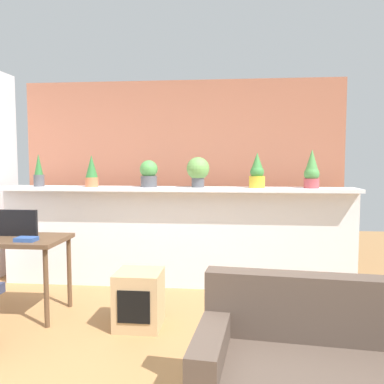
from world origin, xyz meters
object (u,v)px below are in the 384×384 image
object	(u,v)px
book_on_desk	(26,239)
desk	(7,246)
potted_plant_2	(149,173)
potted_plant_3	(198,170)
potted_plant_5	(312,171)
side_cube_shelf	(139,299)
couch	(342,384)
tv_monitor	(13,223)
potted_plant_0	(39,172)
potted_plant_4	(257,172)
potted_plant_1	(92,171)

from	to	relation	value
book_on_desk	desk	bearing A→B (deg)	151.75
potted_plant_2	potted_plant_3	bearing A→B (deg)	0.53
potted_plant_3	desk	distance (m)	2.12
potted_plant_2	potted_plant_3	world-z (taller)	potted_plant_3
desk	potted_plant_3	bearing A→B (deg)	29.13
potted_plant_2	potted_plant_5	size ratio (longest dim) A/B	0.72
side_cube_shelf	book_on_desk	world-z (taller)	book_on_desk
potted_plant_3	couch	bearing A→B (deg)	-67.72
tv_monitor	side_cube_shelf	xyz separation A→B (m)	(1.29, -0.23, -0.63)
potted_plant_0	potted_plant_3	xyz separation A→B (m)	(1.88, 0.04, 0.02)
potted_plant_5	desk	bearing A→B (deg)	-162.32
desk	side_cube_shelf	bearing A→B (deg)	-6.68
potted_plant_4	book_on_desk	bearing A→B (deg)	-152.45
potted_plant_1	potted_plant_2	world-z (taller)	potted_plant_1
tv_monitor	potted_plant_4	bearing A→B (deg)	20.36
book_on_desk	couch	size ratio (longest dim) A/B	0.11
potted_plant_3	potted_plant_2	bearing A→B (deg)	-179.47
potted_plant_2	potted_plant_5	bearing A→B (deg)	-0.26
potted_plant_4	tv_monitor	world-z (taller)	potted_plant_4
side_cube_shelf	potted_plant_1	bearing A→B (deg)	126.46
potted_plant_2	book_on_desk	bearing A→B (deg)	-128.96
tv_monitor	book_on_desk	bearing A→B (deg)	-41.82
potted_plant_5	side_cube_shelf	xyz separation A→B (m)	(-1.69, -1.11, -1.12)
couch	tv_monitor	bearing A→B (deg)	151.04
potted_plant_5	tv_monitor	size ratio (longest dim) A/B	0.89
potted_plant_2	tv_monitor	distance (m)	1.52
potted_plant_1	potted_plant_3	xyz separation A→B (m)	(1.24, 0.03, 0.02)
tv_monitor	couch	world-z (taller)	tv_monitor
potted_plant_1	potted_plant_2	bearing A→B (deg)	2.41
potted_plant_3	potted_plant_5	bearing A→B (deg)	-0.61
potted_plant_1	side_cube_shelf	xyz separation A→B (m)	(0.81, -1.09, -1.10)
potted_plant_4	desk	world-z (taller)	potted_plant_4
potted_plant_0	potted_plant_1	distance (m)	0.64
potted_plant_3	couch	distance (m)	2.80
desk	potted_plant_5	bearing A→B (deg)	17.68
potted_plant_1	potted_plant_5	xyz separation A→B (m)	(2.50, 0.02, 0.01)
potted_plant_4	potted_plant_5	size ratio (longest dim) A/B	0.92
potted_plant_2	desk	world-z (taller)	potted_plant_2
potted_plant_1	potted_plant_4	xyz separation A→B (m)	(1.90, 0.03, -0.01)
potted_plant_3	book_on_desk	size ratio (longest dim) A/B	1.90
tv_monitor	side_cube_shelf	bearing A→B (deg)	-10.26
potted_plant_2	potted_plant_5	distance (m)	1.83
potted_plant_0	couch	world-z (taller)	potted_plant_0
desk	couch	bearing A→B (deg)	-27.47
potted_plant_3	side_cube_shelf	world-z (taller)	potted_plant_3
potted_plant_4	couch	bearing A→B (deg)	-82.54
potted_plant_2	side_cube_shelf	distance (m)	1.56
potted_plant_3	book_on_desk	world-z (taller)	potted_plant_3
tv_monitor	potted_plant_3	bearing A→B (deg)	27.36
potted_plant_4	potted_plant_3	bearing A→B (deg)	179.57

